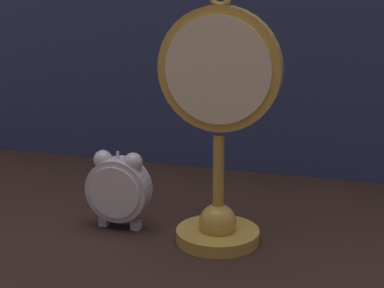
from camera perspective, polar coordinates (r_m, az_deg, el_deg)
name	(u,v)px	position (r m, az deg, el deg)	size (l,w,h in m)	color
ground_plane	(174,244)	(0.82, -1.63, -8.91)	(4.00, 4.00, 0.00)	black
pocket_watch_on_stand	(219,134)	(0.78, 2.39, 0.88)	(0.15, 0.11, 0.32)	gold
alarm_clock_twin_bell	(118,186)	(0.86, -6.55, -3.75)	(0.09, 0.03, 0.11)	silver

